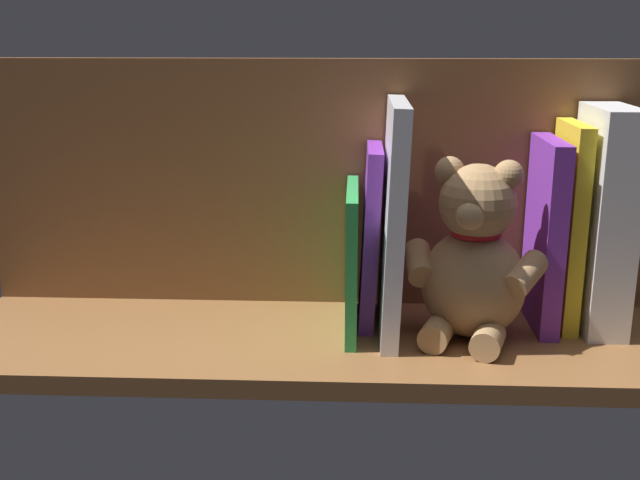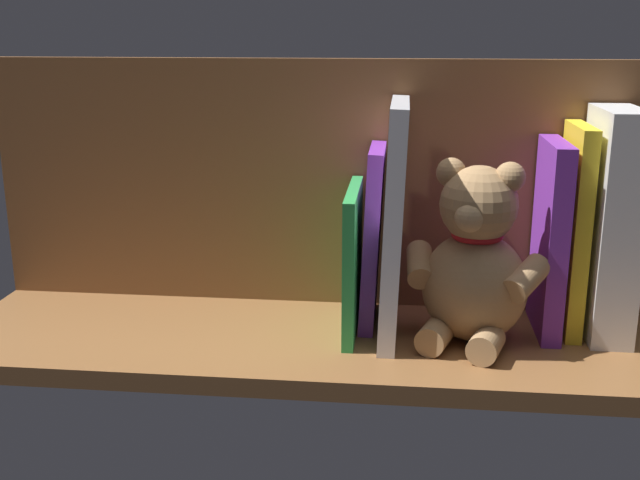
% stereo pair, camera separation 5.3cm
% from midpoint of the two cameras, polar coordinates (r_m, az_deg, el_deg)
% --- Properties ---
extents(ground_plane, '(0.86, 0.26, 0.02)m').
position_cam_midpoint_polar(ground_plane, '(0.92, 1.65, -7.45)').
color(ground_plane, brown).
extents(shelf_back_panel, '(0.86, 0.02, 0.31)m').
position_cam_midpoint_polar(shelf_back_panel, '(0.98, 2.25, 4.12)').
color(shelf_back_panel, brown).
rests_on(shelf_back_panel, ground_plane).
extents(dictionary_thick_white, '(0.05, 0.12, 0.26)m').
position_cam_midpoint_polar(dictionary_thick_white, '(0.95, 22.18, 1.07)').
color(dictionary_thick_white, white).
rests_on(dictionary_thick_white, ground_plane).
extents(book_0, '(0.02, 0.11, 0.24)m').
position_cam_midpoint_polar(book_0, '(0.95, 19.72, 0.69)').
color(book_0, yellow).
rests_on(book_0, ground_plane).
extents(book_1, '(0.02, 0.12, 0.23)m').
position_cam_midpoint_polar(book_1, '(0.94, 18.17, 0.12)').
color(book_1, purple).
rests_on(book_1, ground_plane).
extents(teddy_bear, '(0.16, 0.16, 0.21)m').
position_cam_midpoint_polar(teddy_bear, '(0.89, 13.02, -1.65)').
color(teddy_bear, tan).
rests_on(teddy_bear, ground_plane).
extents(book_2, '(0.03, 0.17, 0.27)m').
position_cam_midpoint_polar(book_2, '(0.89, 7.16, 1.44)').
color(book_2, silver).
rests_on(book_2, ground_plane).
extents(book_3, '(0.03, 0.11, 0.21)m').
position_cam_midpoint_polar(book_3, '(0.92, 5.53, 0.23)').
color(book_3, purple).
rests_on(book_3, ground_plane).
extents(book_4, '(0.01, 0.16, 0.17)m').
position_cam_midpoint_polar(book_4, '(0.91, 4.10, -1.46)').
color(book_4, green).
rests_on(book_4, ground_plane).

